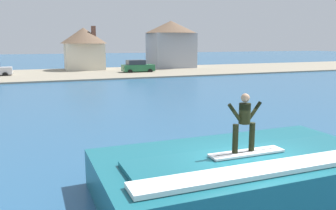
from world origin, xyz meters
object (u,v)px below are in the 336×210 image
object	(u,v)px
surfboard	(247,153)
wave_crest	(241,172)
surfer	(244,120)
house_gabled_white	(171,42)
car_far_shore	(137,66)
house_small_cottage	(84,46)

from	to	relation	value
surfboard	wave_crest	bearing A→B (deg)	78.66
surfer	house_gabled_white	world-z (taller)	house_gabled_white
house_gabled_white	car_far_shore	bearing A→B (deg)	-139.23
surfboard	house_small_cottage	distance (m)	45.90
wave_crest	surfboard	xyz separation A→B (m)	(-0.06, -0.32, 0.68)
car_far_shore	surfboard	bearing A→B (deg)	-102.20
surfboard	house_gabled_white	world-z (taller)	house_gabled_white
wave_crest	house_small_cottage	xyz separation A→B (m)	(2.06, 45.47, 3.15)
house_gabled_white	surfboard	bearing A→B (deg)	-109.56
house_gabled_white	house_small_cottage	xyz separation A→B (m)	(-14.04, 0.29, -0.64)
house_small_cottage	car_far_shore	bearing A→B (deg)	-48.16
car_far_shore	wave_crest	bearing A→B (deg)	-102.21
wave_crest	house_small_cottage	world-z (taller)	house_small_cottage
wave_crest	surfboard	bearing A→B (deg)	-101.34
surfer	wave_crest	bearing A→B (deg)	59.92
wave_crest	car_far_shore	size ratio (longest dim) A/B	1.88
wave_crest	house_gabled_white	bearing A→B (deg)	70.39
car_far_shore	house_gabled_white	distance (m)	10.82
surfer	car_far_shore	size ratio (longest dim) A/B	0.37
wave_crest	house_small_cottage	bearing A→B (deg)	87.40
surfer	car_far_shore	bearing A→B (deg)	77.65
surfboard	house_small_cottage	bearing A→B (deg)	87.34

